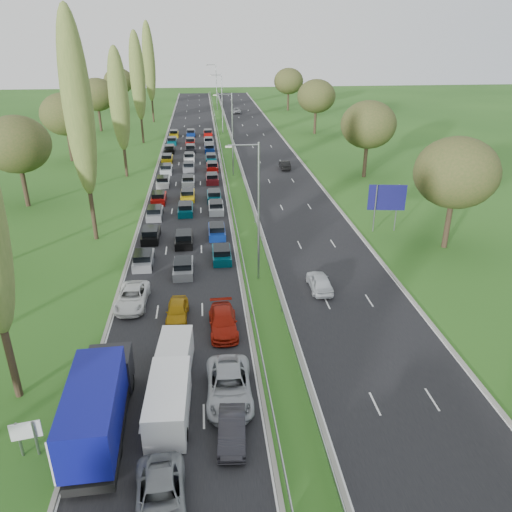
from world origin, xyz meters
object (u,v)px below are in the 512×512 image
white_van_rear (174,358)px  white_van_front (169,399)px  near_car_2 (132,297)px  blue_lorry (99,404)px  direction_sign (387,200)px  info_sign (26,434)px

white_van_rear → white_van_front: bearing=-87.4°
near_car_2 → blue_lorry: bearing=-87.2°
direction_sign → white_van_rear: bearing=-133.7°
near_car_2 → white_van_rear: size_ratio=0.99×
white_van_rear → info_sign: bearing=-134.6°
white_van_front → info_sign: (-6.99, -2.17, 0.22)m
white_van_front → direction_sign: bearing=52.9°
white_van_front → near_car_2: bearing=107.6°
direction_sign → blue_lorry: bearing=-132.4°
near_car_2 → blue_lorry: 14.10m
white_van_rear → info_sign: 9.42m
near_car_2 → info_sign: (-3.40, -15.16, 0.65)m
white_van_front → direction_sign: (21.81, 26.69, 2.42)m
white_van_front → blue_lorry: bearing=-161.3°
blue_lorry → info_sign: 3.67m
white_van_rear → direction_sign: direction_sign is taller
blue_lorry → white_van_rear: bearing=52.2°
white_van_rear → direction_sign: size_ratio=0.98×
blue_lorry → info_sign: (-3.44, -1.12, -0.63)m
blue_lorry → white_van_front: blue_lorry is taller
blue_lorry → direction_sign: direction_sign is taller
info_sign → direction_sign: 40.83m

